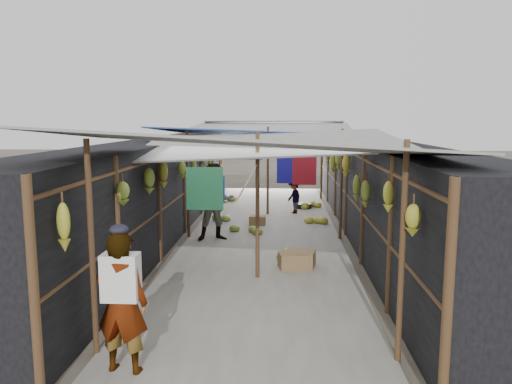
% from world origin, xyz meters
% --- Properties ---
extents(ground, '(80.00, 80.00, 0.00)m').
position_xyz_m(ground, '(0.00, 0.00, 0.00)').
color(ground, '#6B6356').
rests_on(ground, ground).
extents(aisle_slab, '(3.60, 16.00, 0.02)m').
position_xyz_m(aisle_slab, '(0.00, 6.50, 0.01)').
color(aisle_slab, '#9E998E').
rests_on(aisle_slab, ground).
extents(stall_left, '(1.40, 15.00, 2.30)m').
position_xyz_m(stall_left, '(-2.70, 6.50, 1.15)').
color(stall_left, black).
rests_on(stall_left, ground).
extents(stall_right, '(1.40, 15.00, 2.30)m').
position_xyz_m(stall_right, '(2.70, 6.50, 1.15)').
color(stall_right, black).
rests_on(stall_right, ground).
extents(crate_near, '(0.59, 0.51, 0.31)m').
position_xyz_m(crate_near, '(0.65, 3.57, 0.16)').
color(crate_near, olive).
rests_on(crate_near, ground).
extents(crate_mid, '(0.62, 0.53, 0.33)m').
position_xyz_m(crate_mid, '(0.78, 3.70, 0.16)').
color(crate_mid, olive).
rests_on(crate_mid, ground).
extents(crate_back, '(0.44, 0.37, 0.27)m').
position_xyz_m(crate_back, '(-0.23, 7.46, 0.13)').
color(crate_back, olive).
rests_on(crate_back, ground).
extents(black_basin, '(0.54, 0.54, 0.16)m').
position_xyz_m(black_basin, '(1.09, 10.08, 0.08)').
color(black_basin, black).
rests_on(black_basin, ground).
extents(vendor_elderly, '(0.64, 0.47, 1.63)m').
position_xyz_m(vendor_elderly, '(-1.32, -0.41, 0.81)').
color(vendor_elderly, white).
rests_on(vendor_elderly, ground).
extents(shopper_blue, '(1.04, 0.90, 1.81)m').
position_xyz_m(shopper_blue, '(-1.11, 5.76, 0.90)').
color(shopper_blue, navy).
rests_on(shopper_blue, ground).
extents(vendor_seated, '(0.62, 0.76, 1.03)m').
position_xyz_m(vendor_seated, '(0.78, 9.17, 0.52)').
color(vendor_seated, '#534F48').
rests_on(vendor_seated, ground).
extents(market_canopy, '(5.62, 15.20, 2.77)m').
position_xyz_m(market_canopy, '(0.03, 6.83, 2.41)').
color(market_canopy, brown).
rests_on(market_canopy, ground).
extents(hanging_bananas, '(3.96, 14.01, 0.85)m').
position_xyz_m(hanging_bananas, '(-0.05, 6.72, 1.66)').
color(hanging_bananas, '#A49F2A').
rests_on(hanging_bananas, ground).
extents(floor_bananas, '(3.25, 7.37, 0.34)m').
position_xyz_m(floor_bananas, '(0.10, 7.39, 0.15)').
color(floor_bananas, olive).
rests_on(floor_bananas, ground).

